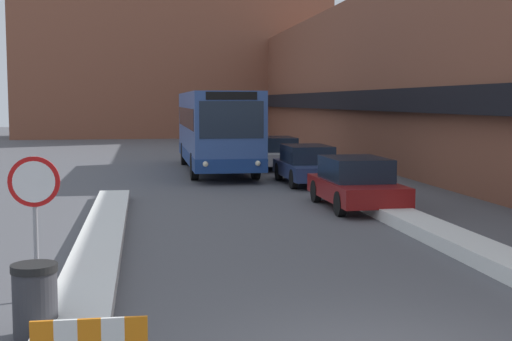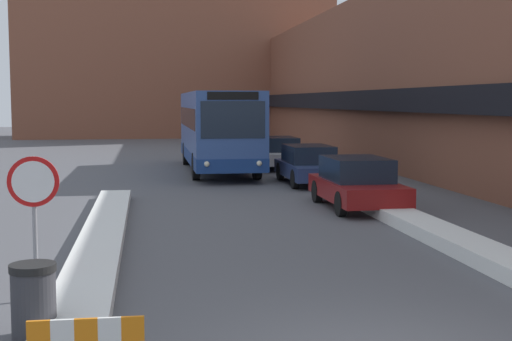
# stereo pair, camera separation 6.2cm
# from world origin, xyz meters

# --- Properties ---
(building_row_right) EXTENTS (5.50, 60.00, 8.09)m
(building_row_right) POSITION_xyz_m (9.97, 24.00, 4.04)
(building_row_right) COLOR brown
(building_row_right) RESTS_ON ground_plane
(building_backdrop_far) EXTENTS (26.00, 8.00, 17.21)m
(building_backdrop_far) POSITION_xyz_m (0.00, 54.24, 8.60)
(building_backdrop_far) COLOR brown
(building_backdrop_far) RESTS_ON ground_plane
(snow_bank_left) EXTENTS (0.90, 14.54, 0.25)m
(snow_bank_left) POSITION_xyz_m (-3.60, 7.60, 0.12)
(snow_bank_left) COLOR silver
(snow_bank_left) RESTS_ON ground_plane
(snow_bank_right) EXTENTS (0.90, 11.07, 0.30)m
(snow_bank_right) POSITION_xyz_m (3.60, 6.91, 0.15)
(snow_bank_right) COLOR silver
(snow_bank_right) RESTS_ON ground_plane
(city_bus) EXTENTS (2.64, 11.02, 3.38)m
(city_bus) POSITION_xyz_m (0.40, 22.96, 1.83)
(city_bus) COLOR #335193
(city_bus) RESTS_ON ground_plane
(parked_car_front) EXTENTS (1.86, 4.27, 1.43)m
(parked_car_front) POSITION_xyz_m (3.20, 11.73, 0.72)
(parked_car_front) COLOR maroon
(parked_car_front) RESTS_ON ground_plane
(parked_car_middle) EXTENTS (1.81, 4.37, 1.41)m
(parked_car_middle) POSITION_xyz_m (3.20, 17.74, 0.72)
(parked_car_middle) COLOR navy
(parked_car_middle) RESTS_ON ground_plane
(parked_car_back) EXTENTS (1.93, 4.56, 1.40)m
(parked_car_back) POSITION_xyz_m (3.20, 24.13, 0.71)
(parked_car_back) COLOR silver
(parked_car_back) RESTS_ON ground_plane
(stop_sign) EXTENTS (0.76, 0.08, 2.19)m
(stop_sign) POSITION_xyz_m (-4.32, 3.45, 1.58)
(stop_sign) COLOR gray
(stop_sign) RESTS_ON ground_plane
(trash_bin) EXTENTS (0.59, 0.59, 0.95)m
(trash_bin) POSITION_xyz_m (-4.09, 1.68, 0.48)
(trash_bin) COLOR #38383D
(trash_bin) RESTS_ON ground_plane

